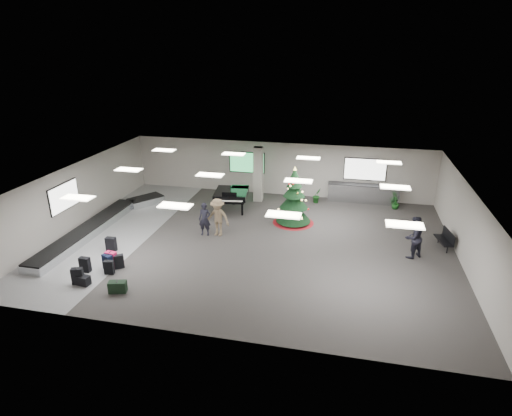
% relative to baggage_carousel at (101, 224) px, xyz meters
% --- Properties ---
extents(ground, '(18.00, 18.00, 0.00)m').
position_rel_baggage_carousel_xyz_m(ground, '(7.84, 0.08, -0.21)').
color(ground, '#3D3937').
rests_on(ground, ground).
extents(room_envelope, '(18.02, 14.02, 3.21)m').
position_rel_baggage_carousel_xyz_m(room_envelope, '(7.46, 0.75, 2.12)').
color(room_envelope, '#B4ADA5').
rests_on(room_envelope, ground).
extents(baggage_carousel, '(2.28, 9.71, 0.43)m').
position_rel_baggage_carousel_xyz_m(baggage_carousel, '(0.00, 0.00, 0.00)').
color(baggage_carousel, silver).
rests_on(baggage_carousel, ground).
extents(service_counter, '(4.05, 0.65, 1.08)m').
position_rel_baggage_carousel_xyz_m(service_counter, '(12.84, 6.73, 0.33)').
color(service_counter, silver).
rests_on(service_counter, ground).
extents(suitcase_0, '(0.48, 0.36, 0.68)m').
position_rel_baggage_carousel_xyz_m(suitcase_0, '(2.07, -4.97, 0.12)').
color(suitcase_0, black).
rests_on(suitcase_0, ground).
extents(suitcase_1, '(0.40, 0.26, 0.60)m').
position_rel_baggage_carousel_xyz_m(suitcase_1, '(2.85, -4.03, 0.08)').
color(suitcase_1, black).
rests_on(suitcase_1, ground).
extents(pink_suitcase, '(0.47, 0.30, 0.72)m').
position_rel_baggage_carousel_xyz_m(pink_suitcase, '(2.66, -3.52, 0.14)').
color(pink_suitcase, '#E41D5A').
rests_on(pink_suitcase, ground).
extents(suitcase_3, '(0.44, 0.40, 0.61)m').
position_rel_baggage_carousel_xyz_m(suitcase_3, '(2.99, -3.50, 0.08)').
color(suitcase_3, black).
rests_on(suitcase_3, ground).
extents(navy_suitcase, '(0.49, 0.41, 0.68)m').
position_rel_baggage_carousel_xyz_m(navy_suitcase, '(2.61, -3.71, 0.12)').
color(navy_suitcase, black).
rests_on(navy_suitcase, ground).
extents(suitcase_5, '(0.42, 0.24, 0.65)m').
position_rel_baggage_carousel_xyz_m(suitcase_5, '(1.80, -4.07, 0.10)').
color(suitcase_5, black).
rests_on(suitcase_5, ground).
extents(green_duffel, '(0.71, 0.48, 0.45)m').
position_rel_baggage_carousel_xyz_m(green_duffel, '(3.86, -5.17, 0.00)').
color(green_duffel, black).
rests_on(green_duffel, ground).
extents(suitcase_8, '(0.45, 0.27, 0.67)m').
position_rel_baggage_carousel_xyz_m(suitcase_8, '(1.86, -2.16, 0.11)').
color(suitcase_8, black).
rests_on(suitcase_8, ground).
extents(black_duffel, '(0.61, 0.39, 0.39)m').
position_rel_baggage_carousel_xyz_m(black_duffel, '(2.28, -5.00, -0.03)').
color(black_duffel, black).
rests_on(black_duffel, ground).
extents(christmas_tree, '(2.12, 2.12, 3.02)m').
position_rel_baggage_carousel_xyz_m(christmas_tree, '(9.33, 2.81, 0.82)').
color(christmas_tree, maroon).
rests_on(christmas_tree, ground).
extents(grand_piano, '(2.02, 2.46, 1.28)m').
position_rel_baggage_carousel_xyz_m(grand_piano, '(5.72, 3.86, 0.70)').
color(grand_piano, black).
rests_on(grand_piano, ground).
extents(bench, '(0.68, 1.38, 0.83)m').
position_rel_baggage_carousel_xyz_m(bench, '(16.43, 1.39, 0.26)').
color(bench, black).
rests_on(bench, ground).
extents(traveler_a, '(0.62, 0.43, 1.62)m').
position_rel_baggage_carousel_xyz_m(traveler_a, '(5.38, 0.39, 0.60)').
color(traveler_a, black).
rests_on(traveler_a, ground).
extents(traveler_b, '(1.30, 0.87, 1.86)m').
position_rel_baggage_carousel_xyz_m(traveler_b, '(6.00, 0.49, 0.72)').
color(traveler_b, '#7F6A4F').
rests_on(traveler_b, ground).
extents(traveler_bench, '(1.16, 1.13, 1.88)m').
position_rel_baggage_carousel_xyz_m(traveler_bench, '(14.85, 0.14, 0.73)').
color(traveler_bench, black).
rests_on(traveler_bench, ground).
extents(potted_plant_left, '(0.62, 0.61, 0.88)m').
position_rel_baggage_carousel_xyz_m(potted_plant_left, '(10.23, 6.07, 0.23)').
color(potted_plant_left, '#143E13').
rests_on(potted_plant_left, ground).
extents(potted_plant_right, '(0.58, 0.58, 0.73)m').
position_rel_baggage_carousel_xyz_m(potted_plant_right, '(14.62, 6.02, 0.15)').
color(potted_plant_right, '#143E13').
rests_on(potted_plant_right, ground).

